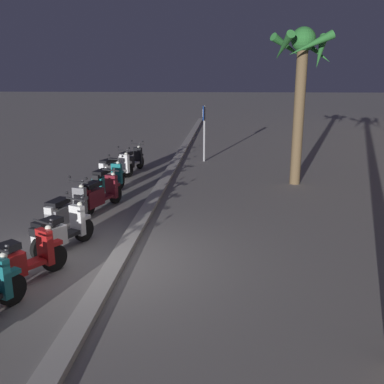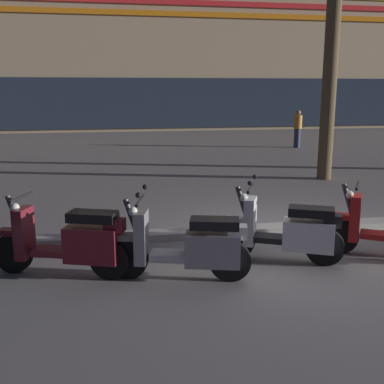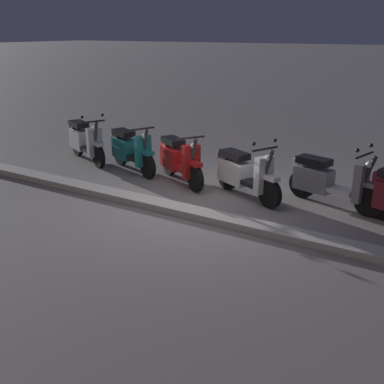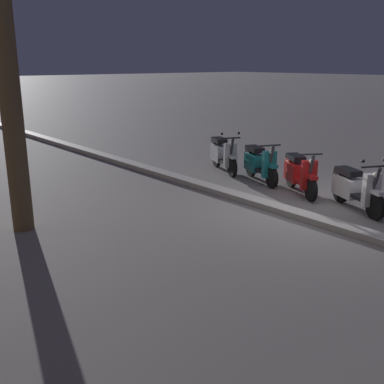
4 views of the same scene
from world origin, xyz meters
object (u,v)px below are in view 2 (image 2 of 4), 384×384
(scooter_grey_tail_end, at_px, (190,246))
(pedestrian_strolling_near_curb, at_px, (298,128))
(scooter_maroon_last_in_row, at_px, (71,242))
(scooter_white_mid_rear, at_px, (289,231))

(scooter_grey_tail_end, xyz_separation_m, pedestrian_strolling_near_curb, (6.77, 12.90, 0.37))
(scooter_maroon_last_in_row, bearing_deg, scooter_grey_tail_end, -14.59)
(scooter_maroon_last_in_row, distance_m, pedestrian_strolling_near_curb, 14.99)
(scooter_maroon_last_in_row, xyz_separation_m, scooter_grey_tail_end, (1.46, -0.38, -0.02))
(scooter_white_mid_rear, height_order, pedestrian_strolling_near_curb, pedestrian_strolling_near_curb)
(scooter_white_mid_rear, xyz_separation_m, pedestrian_strolling_near_curb, (5.31, 12.52, 0.37))
(scooter_maroon_last_in_row, height_order, scooter_grey_tail_end, scooter_grey_tail_end)
(scooter_maroon_last_in_row, relative_size, scooter_white_mid_rear, 1.10)
(scooter_grey_tail_end, height_order, pedestrian_strolling_near_curb, pedestrian_strolling_near_curb)
(scooter_grey_tail_end, bearing_deg, scooter_white_mid_rear, 14.47)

